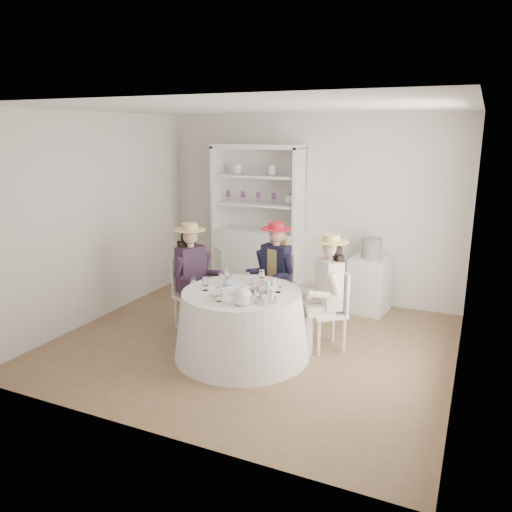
% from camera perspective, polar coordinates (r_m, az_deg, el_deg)
% --- Properties ---
extents(ground, '(4.50, 4.50, 0.00)m').
position_cam_1_polar(ground, '(6.04, -0.40, -9.92)').
color(ground, brown).
rests_on(ground, ground).
extents(ceiling, '(4.50, 4.50, 0.00)m').
position_cam_1_polar(ceiling, '(5.52, -0.45, 16.60)').
color(ceiling, white).
rests_on(ceiling, wall_back).
extents(wall_back, '(4.50, 0.00, 4.50)m').
position_cam_1_polar(wall_back, '(7.46, 6.07, 5.50)').
color(wall_back, silver).
rests_on(wall_back, ground).
extents(wall_front, '(4.50, 0.00, 4.50)m').
position_cam_1_polar(wall_front, '(3.96, -12.69, -2.57)').
color(wall_front, silver).
rests_on(wall_front, ground).
extents(wall_left, '(0.00, 4.50, 4.50)m').
position_cam_1_polar(wall_left, '(6.87, -17.77, 4.15)').
color(wall_left, silver).
rests_on(wall_left, ground).
extents(wall_right, '(0.00, 4.50, 4.50)m').
position_cam_1_polar(wall_right, '(5.13, 23.05, 0.45)').
color(wall_right, silver).
rests_on(wall_right, ground).
extents(tea_table, '(1.51, 1.51, 0.75)m').
position_cam_1_polar(tea_table, '(5.60, -1.63, -7.74)').
color(tea_table, white).
rests_on(tea_table, ground).
extents(hutch, '(1.48, 0.86, 2.27)m').
position_cam_1_polar(hutch, '(7.60, 0.31, 1.57)').
color(hutch, silver).
rests_on(hutch, ground).
extents(side_table, '(0.55, 0.55, 0.77)m').
position_cam_1_polar(side_table, '(7.10, 12.85, -3.23)').
color(side_table, silver).
rests_on(side_table, ground).
extents(hatbox, '(0.28, 0.28, 0.27)m').
position_cam_1_polar(hatbox, '(6.97, 13.08, 0.86)').
color(hatbox, black).
rests_on(hatbox, side_table).
extents(guest_left, '(0.57, 0.52, 1.37)m').
position_cam_1_polar(guest_left, '(6.23, -7.30, -1.72)').
color(guest_left, silver).
rests_on(guest_left, ground).
extents(guest_mid, '(0.50, 0.53, 1.35)m').
position_cam_1_polar(guest_mid, '(6.33, 2.21, -1.42)').
color(guest_mid, silver).
rests_on(guest_mid, ground).
extents(guest_right, '(0.58, 0.56, 1.35)m').
position_cam_1_polar(guest_right, '(5.69, 8.18, -3.40)').
color(guest_right, silver).
rests_on(guest_right, ground).
extents(spare_chair, '(0.52, 0.52, 0.90)m').
position_cam_1_polar(spare_chair, '(7.01, -3.48, -2.29)').
color(spare_chair, silver).
rests_on(spare_chair, ground).
extents(teacup_a, '(0.13, 0.13, 0.07)m').
position_cam_1_polar(teacup_a, '(5.66, -3.33, -3.05)').
color(teacup_a, white).
rests_on(teacup_a, tea_table).
extents(teacup_b, '(0.08, 0.08, 0.06)m').
position_cam_1_polar(teacup_b, '(5.69, -0.34, -3.00)').
color(teacup_b, white).
rests_on(teacup_b, tea_table).
extents(teacup_c, '(0.11, 0.11, 0.07)m').
position_cam_1_polar(teacup_c, '(5.41, 1.42, -3.91)').
color(teacup_c, white).
rests_on(teacup_c, tea_table).
extents(flower_bowl, '(0.23, 0.23, 0.05)m').
position_cam_1_polar(flower_bowl, '(5.31, -0.37, -4.37)').
color(flower_bowl, white).
rests_on(flower_bowl, tea_table).
extents(flower_arrangement, '(0.18, 0.17, 0.06)m').
position_cam_1_polar(flower_arrangement, '(5.36, 0.51, -3.52)').
color(flower_arrangement, pink).
rests_on(flower_arrangement, tea_table).
extents(table_teapot, '(0.28, 0.20, 0.21)m').
position_cam_1_polar(table_teapot, '(5.03, -1.54, -4.65)').
color(table_teapot, white).
rests_on(table_teapot, tea_table).
extents(sandwich_plate, '(0.23, 0.23, 0.05)m').
position_cam_1_polar(sandwich_plate, '(5.28, -4.46, -4.63)').
color(sandwich_plate, white).
rests_on(sandwich_plate, tea_table).
extents(cupcake_stand, '(0.26, 0.26, 0.24)m').
position_cam_1_polar(cupcake_stand, '(5.10, 1.40, -4.39)').
color(cupcake_stand, white).
rests_on(cupcake_stand, tea_table).
extents(stemware_set, '(0.83, 0.87, 0.15)m').
position_cam_1_polar(stemware_set, '(5.45, -1.66, -3.31)').
color(stemware_set, white).
rests_on(stemware_set, tea_table).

